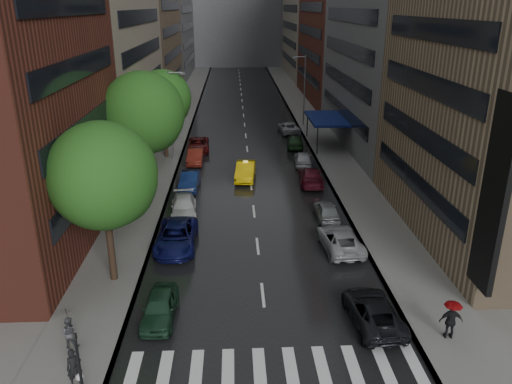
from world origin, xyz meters
TOP-DOWN VIEW (x-y plane):
  - ground at (0.00, 0.00)m, footprint 220.00×220.00m
  - road at (0.00, 50.00)m, footprint 14.00×140.00m
  - sidewalk_left at (-9.00, 50.00)m, footprint 4.00×140.00m
  - sidewalk_right at (9.00, 50.00)m, footprint 4.00×140.00m
  - crosswalk at (0.20, -2.00)m, footprint 13.15×2.80m
  - buildings_right at (15.00, 56.70)m, footprint 8.05×109.10m
  - building_far at (0.00, 118.00)m, footprint 40.00×14.00m
  - tree_near at (-8.60, 5.91)m, footprint 5.96×5.96m
  - tree_mid at (-8.60, 19.40)m, footprint 6.55×6.55m
  - tree_far at (-8.60, 30.97)m, footprint 5.76×5.76m
  - taxi at (-0.45, 23.82)m, footprint 2.14×4.95m
  - parked_cars_left at (-5.40, 18.50)m, footprint 2.62×36.10m
  - parked_cars_right at (5.40, 21.20)m, footprint 2.71×45.27m
  - ped_bag_walker at (-8.27, -2.78)m, footprint 0.75×0.66m
  - ped_black_umbrella at (-9.25, -0.27)m, footprint 0.96×0.98m
  - ped_red_umbrella at (8.71, -0.39)m, footprint 1.14×0.82m
  - traffic_light at (-7.60, -4.00)m, footprint 0.18×0.15m
  - street_lamp_left at (-7.72, 30.00)m, footprint 1.74×0.22m
  - street_lamp_right at (7.72, 45.00)m, footprint 1.74×0.22m
  - awning at (8.98, 35.00)m, footprint 4.00×8.00m

SIDE VIEW (x-z plane):
  - ground at x=0.00m, z-range 0.00..0.00m
  - road at x=0.00m, z-range 0.00..0.01m
  - crosswalk at x=0.20m, z-range 0.01..0.02m
  - sidewalk_left at x=-9.00m, z-range 0.00..0.15m
  - sidewalk_right at x=9.00m, z-range 0.00..0.15m
  - parked_cars_right at x=5.40m, z-range -0.05..1.47m
  - parked_cars_left at x=-5.40m, z-range -0.06..1.50m
  - taxi at x=-0.45m, z-range 0.00..1.58m
  - ped_bag_walker at x=-8.27m, z-range 0.12..1.85m
  - ped_red_umbrella at x=8.71m, z-range 0.32..2.33m
  - ped_black_umbrella at x=-9.25m, z-range 0.35..2.44m
  - traffic_light at x=-7.60m, z-range 0.50..3.95m
  - awning at x=8.98m, z-range 1.57..4.70m
  - street_lamp_left at x=-7.72m, z-range 0.39..9.39m
  - street_lamp_right at x=7.72m, z-range 0.39..9.39m
  - tree_far at x=-8.60m, z-range 1.69..10.87m
  - tree_near at x=-8.60m, z-range 1.75..11.25m
  - tree_mid at x=-8.60m, z-range 1.93..12.37m
  - buildings_right at x=15.00m, z-range -2.97..33.03m
  - building_far at x=0.00m, z-range 0.00..32.00m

